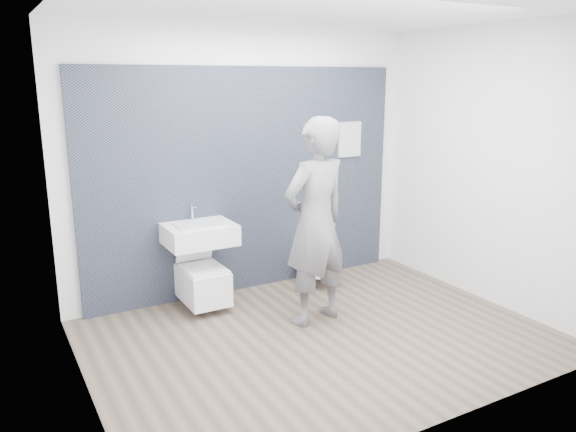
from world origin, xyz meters
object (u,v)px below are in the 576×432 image
toilet_rounded (317,259)px  visitor (315,222)px  washbasin (200,234)px  toilet_square (203,282)px

toilet_rounded → visitor: (-0.55, -0.82, 0.68)m
visitor → washbasin: bearing=-55.8°
visitor → toilet_rounded: bearing=-133.9°
washbasin → toilet_square: (0.00, -0.03, -0.50)m
toilet_square → visitor: visitor is taller
toilet_square → visitor: 1.35m
toilet_square → toilet_rounded: 1.37m
washbasin → visitor: size_ratio=0.35×
toilet_square → visitor: bearing=-44.5°
toilet_rounded → toilet_square: bearing=-179.6°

